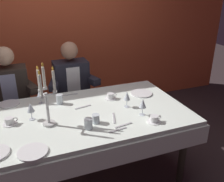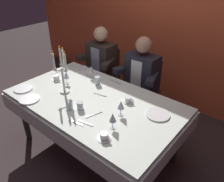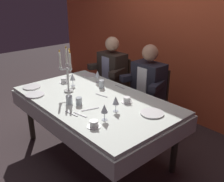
{
  "view_description": "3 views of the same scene",
  "coord_description": "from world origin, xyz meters",
  "px_view_note": "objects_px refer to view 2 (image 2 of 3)",
  "views": [
    {
      "loc": [
        -0.53,
        -2.01,
        1.84
      ],
      "look_at": [
        0.28,
        0.08,
        0.89
      ],
      "focal_mm": 39.3,
      "sensor_mm": 36.0,
      "label": 1
    },
    {
      "loc": [
        1.47,
        -1.45,
        2.07
      ],
      "look_at": [
        0.2,
        0.07,
        0.89
      ],
      "focal_mm": 35.86,
      "sensor_mm": 36.0,
      "label": 2
    },
    {
      "loc": [
        2.12,
        -1.61,
        1.91
      ],
      "look_at": [
        0.21,
        0.08,
        0.87
      ],
      "focal_mm": 41.05,
      "sensor_mm": 36.0,
      "label": 3
    }
  ],
  "objects_px": {
    "water_tumbler_0": "(80,106)",
    "water_tumbler_2": "(69,105)",
    "dining_table": "(94,108)",
    "candelabra": "(62,73)",
    "wine_glass_0": "(113,118)",
    "coffee_cup_1": "(56,78)",
    "dinner_plate_3": "(80,68)",
    "wine_glass_1": "(91,69)",
    "dinner_plate_1": "(29,99)",
    "seated_diner_1": "(142,73)",
    "seated_diner_0": "(102,60)",
    "dinner_plate_2": "(158,114)",
    "coffee_cup_0": "(104,136)",
    "water_tumbler_1": "(97,80)",
    "wine_glass_2": "(121,105)",
    "wine_glass_3": "(66,75)",
    "dinner_plate_0": "(23,89)",
    "coffee_cup_2": "(129,100)"
  },
  "relations": [
    {
      "from": "water_tumbler_0",
      "to": "water_tumbler_2",
      "type": "distance_m",
      "value": 0.11
    },
    {
      "from": "dining_table",
      "to": "candelabra",
      "type": "height_order",
      "value": "candelabra"
    },
    {
      "from": "wine_glass_0",
      "to": "coffee_cup_1",
      "type": "xyz_separation_m",
      "value": [
        -1.15,
        0.27,
        -0.09
      ]
    },
    {
      "from": "dinner_plate_3",
      "to": "wine_glass_0",
      "type": "bearing_deg",
      "value": -30.47
    },
    {
      "from": "wine_glass_1",
      "to": "dinner_plate_3",
      "type": "bearing_deg",
      "value": 164.37
    },
    {
      "from": "dinner_plate_1",
      "to": "seated_diner_1",
      "type": "distance_m",
      "value": 1.46
    },
    {
      "from": "wine_glass_0",
      "to": "coffee_cup_1",
      "type": "bearing_deg",
      "value": 167.01
    },
    {
      "from": "dinner_plate_1",
      "to": "seated_diner_0",
      "type": "height_order",
      "value": "seated_diner_0"
    },
    {
      "from": "dinner_plate_2",
      "to": "coffee_cup_0",
      "type": "height_order",
      "value": "coffee_cup_0"
    },
    {
      "from": "water_tumbler_1",
      "to": "coffee_cup_0",
      "type": "relative_size",
      "value": 0.75
    },
    {
      "from": "coffee_cup_0",
      "to": "candelabra",
      "type": "bearing_deg",
      "value": 161.61
    },
    {
      "from": "candelabra",
      "to": "water_tumbler_0",
      "type": "distance_m",
      "value": 0.45
    },
    {
      "from": "wine_glass_1",
      "to": "seated_diner_1",
      "type": "height_order",
      "value": "seated_diner_1"
    },
    {
      "from": "dinner_plate_3",
      "to": "seated_diner_1",
      "type": "height_order",
      "value": "seated_diner_1"
    },
    {
      "from": "dinner_plate_3",
      "to": "water_tumbler_2",
      "type": "distance_m",
      "value": 0.96
    },
    {
      "from": "water_tumbler_2",
      "to": "seated_diner_0",
      "type": "distance_m",
      "value": 1.33
    },
    {
      "from": "wine_glass_2",
      "to": "wine_glass_0",
      "type": "bearing_deg",
      "value": -71.99
    },
    {
      "from": "dinner_plate_1",
      "to": "wine_glass_3",
      "type": "distance_m",
      "value": 0.52
    },
    {
      "from": "wine_glass_0",
      "to": "wine_glass_3",
      "type": "bearing_deg",
      "value": 163.67
    },
    {
      "from": "water_tumbler_1",
      "to": "seated_diner_0",
      "type": "relative_size",
      "value": 0.08
    },
    {
      "from": "coffee_cup_1",
      "to": "dining_table",
      "type": "bearing_deg",
      "value": -2.35
    },
    {
      "from": "dinner_plate_0",
      "to": "dinner_plate_3",
      "type": "height_order",
      "value": "same"
    },
    {
      "from": "water_tumbler_0",
      "to": "coffee_cup_0",
      "type": "relative_size",
      "value": 0.61
    },
    {
      "from": "dining_table",
      "to": "dinner_plate_0",
      "type": "distance_m",
      "value": 0.89
    },
    {
      "from": "water_tumbler_2",
      "to": "wine_glass_0",
      "type": "bearing_deg",
      "value": 5.32
    },
    {
      "from": "water_tumbler_0",
      "to": "water_tumbler_1",
      "type": "bearing_deg",
      "value": 114.33
    },
    {
      "from": "candelabra",
      "to": "coffee_cup_2",
      "type": "bearing_deg",
      "value": 24.06
    },
    {
      "from": "dinner_plate_0",
      "to": "wine_glass_1",
      "type": "relative_size",
      "value": 1.33
    },
    {
      "from": "dinner_plate_0",
      "to": "seated_diner_0",
      "type": "xyz_separation_m",
      "value": [
        0.11,
        1.26,
        -0.01
      ]
    },
    {
      "from": "water_tumbler_0",
      "to": "candelabra",
      "type": "bearing_deg",
      "value": 163.2
    },
    {
      "from": "candelabra",
      "to": "coffee_cup_2",
      "type": "relative_size",
      "value": 4.21
    },
    {
      "from": "coffee_cup_0",
      "to": "wine_glass_1",
      "type": "bearing_deg",
      "value": 139.81
    },
    {
      "from": "wine_glass_3",
      "to": "dining_table",
      "type": "bearing_deg",
      "value": -5.19
    },
    {
      "from": "dinner_plate_1",
      "to": "dinner_plate_2",
      "type": "bearing_deg",
      "value": 28.27
    },
    {
      "from": "dinner_plate_2",
      "to": "wine_glass_1",
      "type": "bearing_deg",
      "value": 171.47
    },
    {
      "from": "wine_glass_0",
      "to": "seated_diner_1",
      "type": "relative_size",
      "value": 0.13
    },
    {
      "from": "dinner_plate_2",
      "to": "seated_diner_1",
      "type": "relative_size",
      "value": 0.19
    },
    {
      "from": "dinner_plate_2",
      "to": "wine_glass_0",
      "type": "bearing_deg",
      "value": -116.68
    },
    {
      "from": "dinner_plate_0",
      "to": "coffee_cup_1",
      "type": "distance_m",
      "value": 0.42
    },
    {
      "from": "coffee_cup_0",
      "to": "wine_glass_2",
      "type": "bearing_deg",
      "value": 106.12
    },
    {
      "from": "wine_glass_0",
      "to": "water_tumbler_0",
      "type": "bearing_deg",
      "value": 177.68
    },
    {
      "from": "wine_glass_2",
      "to": "coffee_cup_2",
      "type": "relative_size",
      "value": 1.24
    },
    {
      "from": "dinner_plate_3",
      "to": "coffee_cup_1",
      "type": "distance_m",
      "value": 0.41
    },
    {
      "from": "wine_glass_3",
      "to": "water_tumbler_2",
      "type": "distance_m",
      "value": 0.55
    },
    {
      "from": "water_tumbler_0",
      "to": "coffee_cup_2",
      "type": "relative_size",
      "value": 0.61
    },
    {
      "from": "dinner_plate_1",
      "to": "coffee_cup_1",
      "type": "distance_m",
      "value": 0.51
    },
    {
      "from": "dining_table",
      "to": "coffee_cup_1",
      "type": "xyz_separation_m",
      "value": [
        -0.69,
        0.03,
        0.15
      ]
    },
    {
      "from": "dining_table",
      "to": "wine_glass_1",
      "type": "bearing_deg",
      "value": 137.24
    },
    {
      "from": "dinner_plate_2",
      "to": "wine_glass_3",
      "type": "distance_m",
      "value": 1.2
    },
    {
      "from": "dining_table",
      "to": "water_tumbler_1",
      "type": "relative_size",
      "value": 19.65
    }
  ]
}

